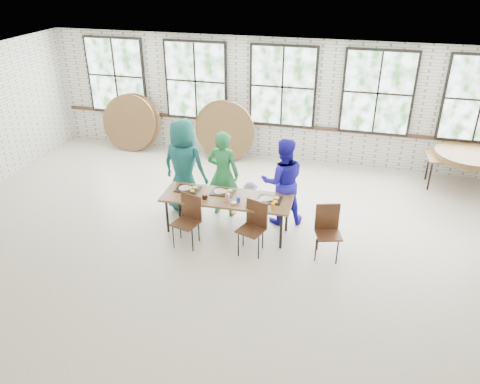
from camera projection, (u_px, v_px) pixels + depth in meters
The scene contains 13 objects.
room at pixel (283, 89), 11.20m from camera, with size 12.00×12.00×12.00m.
dining_table at pixel (227, 199), 8.61m from camera, with size 2.42×0.86×0.74m.
chair_near_left at pixel (189, 216), 8.34m from camera, with size 0.52×0.51×0.95m.
chair_near_right at pixel (254, 223), 8.12m from camera, with size 0.53×0.52×0.95m.
chair_spare at pixel (328, 226), 8.01m from camera, with size 0.52×0.51×0.95m.
adult_teal at pixel (184, 166), 9.28m from camera, with size 0.94×0.61×1.92m, color #155346.
adult_green at pixel (223, 174), 9.14m from camera, with size 0.64×0.42×1.76m, color #207A3B.
toddler at pixel (250, 200), 9.24m from camera, with size 0.49×0.28×0.77m, color #1F1541.
adult_blue at pixel (283, 181), 8.88m from camera, with size 0.84×0.66×1.73m, color #211AB7.
storage_table at pixel (469, 160), 10.22m from camera, with size 1.86×0.91×0.74m.
tabletop_clutter at pixel (232, 197), 8.53m from camera, with size 2.02×0.62×0.11m.
round_tops_stacked at pixel (471, 155), 10.17m from camera, with size 1.50×1.50×0.13m.
round_tops_leaning at pixel (177, 127), 12.04m from camera, with size 4.14×0.48×1.50m.
Camera 1 is at (1.82, -6.55, 4.76)m, focal length 35.00 mm.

